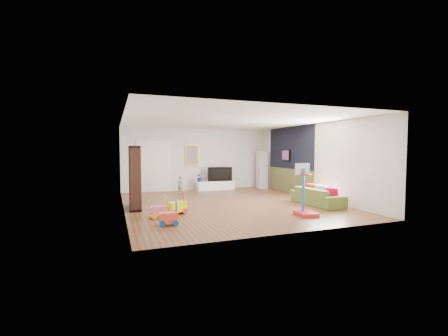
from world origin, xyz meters
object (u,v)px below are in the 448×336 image
object	(u,v)px
bookshelf	(135,177)
sofa	(317,196)
basketball_hoop	(306,190)
media_console	(215,185)

from	to	relation	value
bookshelf	sofa	xyz separation A→B (m)	(5.49, -1.48, -0.66)
basketball_hoop	media_console	bearing A→B (deg)	101.62
media_console	basketball_hoop	size ratio (longest dim) A/B	1.19
media_console	bookshelf	bearing A→B (deg)	-140.43
bookshelf	basketball_hoop	xyz separation A→B (m)	(4.19, -2.69, -0.24)
media_console	basketball_hoop	world-z (taller)	basketball_hoop
sofa	media_console	bearing A→B (deg)	20.63
bookshelf	basketball_hoop	distance (m)	4.99
media_console	sofa	bearing A→B (deg)	-69.16
media_console	bookshelf	distance (m)	4.84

